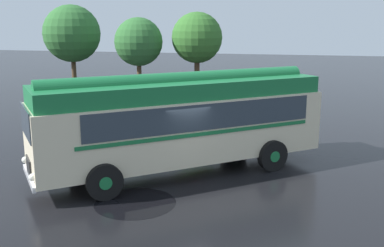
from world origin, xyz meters
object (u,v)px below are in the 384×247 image
object	(u,v)px
car_near_left	(151,93)
car_mid_right	(245,97)
vintage_bus	(181,119)
car_mid_left	(196,97)

from	to	relation	value
car_near_left	car_mid_right	bearing A→B (deg)	-0.99
car_near_left	car_mid_right	world-z (taller)	same
vintage_bus	car_mid_left	world-z (taller)	vintage_bus
car_near_left	vintage_bus	bearing A→B (deg)	-66.40
car_near_left	car_mid_left	xyz separation A→B (m)	(3.01, -0.73, 0.00)
vintage_bus	car_near_left	world-z (taller)	vintage_bus
car_mid_right	car_near_left	bearing A→B (deg)	179.01
car_near_left	car_mid_left	world-z (taller)	same
vintage_bus	car_near_left	size ratio (longest dim) A/B	2.12
car_mid_right	car_mid_left	bearing A→B (deg)	-167.19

